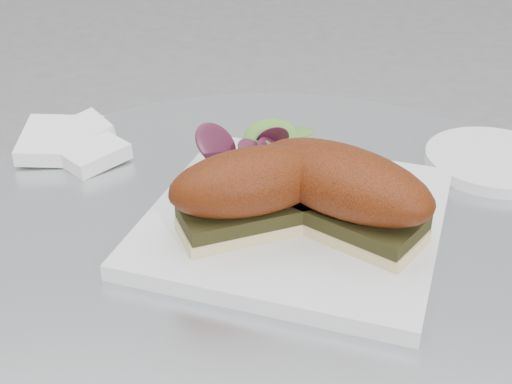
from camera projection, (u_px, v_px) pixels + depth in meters
The scene contains 6 objects.
plate at pixel (295, 220), 0.69m from camera, with size 0.27×0.27×0.02m, color silver.
sandwich_left at pixel (252, 190), 0.64m from camera, with size 0.17×0.13×0.08m.
sandwich_right at pixel (342, 189), 0.64m from camera, with size 0.19×0.17×0.08m.
salad at pixel (271, 150), 0.75m from camera, with size 0.12×0.12×0.05m, color #5C9430, non-canonical shape.
napkin at pixel (76, 149), 0.82m from camera, with size 0.12×0.12×0.02m, color white, non-canonical shape.
saucer at pixel (494, 161), 0.80m from camera, with size 0.15×0.15×0.01m, color silver.
Camera 1 is at (0.03, -0.57, 1.11)m, focal length 50.00 mm.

